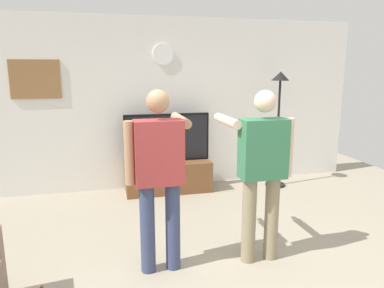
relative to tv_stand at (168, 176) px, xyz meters
The scene contains 9 objects.
ground_plane 2.61m from the tv_stand, 88.68° to the right, with size 8.40×8.40×0.00m, color #9E937F.
back_wall 1.16m from the tv_stand, 80.26° to the left, with size 6.40×0.10×2.70m, color silver.
tv_stand is the anchor object (origin of this frame).
television 0.62m from the tv_stand, 90.00° to the left, with size 1.33×0.07×0.75m.
wall_clock 1.91m from the tv_stand, 90.00° to the left, with size 0.33×0.33×0.03m, color white.
framed_picture 2.43m from the tv_stand, behind, with size 0.70×0.04×0.56m, color olive.
floor_lamp 2.09m from the tv_stand, ahead, with size 0.32×0.32×1.87m.
person_standing_nearer_lamp 2.37m from the tv_stand, 102.03° to the right, with size 0.62×0.78×1.73m.
person_standing_nearer_couch 2.43m from the tv_stand, 76.77° to the right, with size 0.63×0.78×1.72m.
Camera 1 is at (-0.99, -2.76, 1.91)m, focal length 33.50 mm.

